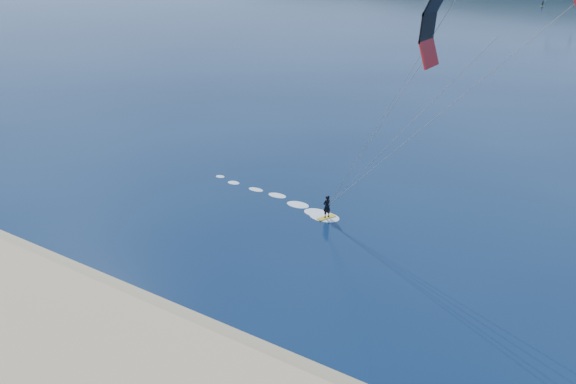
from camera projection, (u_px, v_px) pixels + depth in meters
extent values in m
cube|color=#998559|center=(192.00, 334.00, 23.79)|extent=(220.00, 2.50, 0.10)
cube|color=yellow|center=(326.00, 218.00, 34.41)|extent=(0.86, 1.24, 0.07)
imported|color=black|center=(327.00, 206.00, 34.12)|extent=(0.55, 0.64, 1.47)
cylinder|color=gray|center=(397.00, 137.00, 28.21)|extent=(0.02, 0.02, 14.50)
cube|color=yellow|center=(543.00, 6.00, 183.38)|extent=(1.14, 1.31, 0.08)
imported|color=black|center=(543.00, 3.00, 183.05)|extent=(0.97, 1.00, 1.63)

